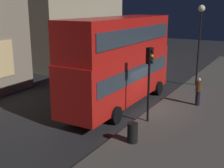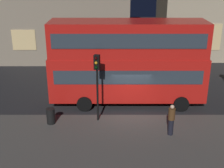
{
  "view_description": "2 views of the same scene",
  "coord_description": "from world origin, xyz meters",
  "px_view_note": "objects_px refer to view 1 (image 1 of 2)",
  "views": [
    {
      "loc": [
        -16.13,
        -6.99,
        6.29
      ],
      "look_at": [
        -1.76,
        1.31,
        1.83
      ],
      "focal_mm": 47.22,
      "sensor_mm": 36.0,
      "label": 1
    },
    {
      "loc": [
        -1.21,
        -17.2,
        8.71
      ],
      "look_at": [
        -1.3,
        0.95,
        1.64
      ],
      "focal_mm": 48.09,
      "sensor_mm": 36.0,
      "label": 2
    }
  ],
  "objects_px": {
    "pedestrian": "(198,91)",
    "litter_bin": "(132,133)",
    "street_lamp": "(200,28)",
    "double_decker_bus": "(120,58)",
    "traffic_light_far_side": "(139,43)",
    "traffic_light_near_kerb": "(149,69)"
  },
  "relations": [
    {
      "from": "traffic_light_near_kerb",
      "to": "litter_bin",
      "type": "relative_size",
      "value": 4.29
    },
    {
      "from": "double_decker_bus",
      "to": "traffic_light_far_side",
      "type": "relative_size",
      "value": 2.57
    },
    {
      "from": "traffic_light_near_kerb",
      "to": "pedestrian",
      "type": "xyz_separation_m",
      "value": [
        4.06,
        -1.67,
        -2.0
      ]
    },
    {
      "from": "double_decker_bus",
      "to": "street_lamp",
      "type": "bearing_deg",
      "value": -23.39
    },
    {
      "from": "traffic_light_far_side",
      "to": "pedestrian",
      "type": "height_order",
      "value": "traffic_light_far_side"
    },
    {
      "from": "pedestrian",
      "to": "traffic_light_far_side",
      "type": "bearing_deg",
      "value": 168.8
    },
    {
      "from": "double_decker_bus",
      "to": "street_lamp",
      "type": "distance_m",
      "value": 7.87
    },
    {
      "from": "litter_bin",
      "to": "traffic_light_near_kerb",
      "type": "bearing_deg",
      "value": 8.41
    },
    {
      "from": "traffic_light_far_side",
      "to": "litter_bin",
      "type": "bearing_deg",
      "value": 12.67
    },
    {
      "from": "street_lamp",
      "to": "pedestrian",
      "type": "xyz_separation_m",
      "value": [
        -4.88,
        -1.36,
        -3.6
      ]
    },
    {
      "from": "traffic_light_far_side",
      "to": "street_lamp",
      "type": "xyz_separation_m",
      "value": [
        -1.96,
        -6.0,
        1.75
      ]
    },
    {
      "from": "double_decker_bus",
      "to": "street_lamp",
      "type": "height_order",
      "value": "street_lamp"
    },
    {
      "from": "traffic_light_far_side",
      "to": "street_lamp",
      "type": "distance_m",
      "value": 6.55
    },
    {
      "from": "litter_bin",
      "to": "street_lamp",
      "type": "bearing_deg",
      "value": 0.45
    },
    {
      "from": "traffic_light_near_kerb",
      "to": "litter_bin",
      "type": "distance_m",
      "value": 3.69
    },
    {
      "from": "traffic_light_near_kerb",
      "to": "traffic_light_far_side",
      "type": "relative_size",
      "value": 1.01
    },
    {
      "from": "pedestrian",
      "to": "street_lamp",
      "type": "bearing_deg",
      "value": 137.24
    },
    {
      "from": "street_lamp",
      "to": "traffic_light_near_kerb",
      "type": "bearing_deg",
      "value": 177.99
    },
    {
      "from": "double_decker_bus",
      "to": "traffic_light_near_kerb",
      "type": "height_order",
      "value": "double_decker_bus"
    },
    {
      "from": "double_decker_bus",
      "to": "traffic_light_near_kerb",
      "type": "xyz_separation_m",
      "value": [
        -1.87,
        -2.79,
        -0.08
      ]
    },
    {
      "from": "pedestrian",
      "to": "litter_bin",
      "type": "height_order",
      "value": "pedestrian"
    },
    {
      "from": "traffic_light_far_side",
      "to": "street_lamp",
      "type": "bearing_deg",
      "value": 60.51
    }
  ]
}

